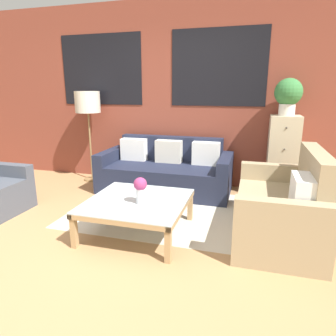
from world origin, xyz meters
TOP-DOWN VIEW (x-y plane):
  - ground_plane at (0.00, 0.00)m, footprint 16.00×16.00m
  - wall_back_brick at (0.00, 2.44)m, footprint 8.40×0.09m
  - rug at (0.39, 1.15)m, footprint 2.06×1.68m
  - couch_dark at (0.28, 1.95)m, footprint 1.93×0.88m
  - settee_vintage at (1.85, 0.82)m, footprint 0.80×1.42m
  - coffee_table at (0.39, 0.51)m, footprint 1.02×1.02m
  - floor_lamp at (-1.08, 2.12)m, footprint 0.40×0.40m
  - drawer_cabinet at (1.92, 2.16)m, footprint 0.40×0.41m
  - potted_plant at (1.92, 2.16)m, footprint 0.37×0.37m
  - flower_vase at (0.46, 0.43)m, footprint 0.13×0.13m

SIDE VIEW (x-z plane):
  - ground_plane at x=0.00m, z-range 0.00..0.00m
  - rug at x=0.39m, z-range 0.00..0.00m
  - couch_dark at x=0.28m, z-range -0.10..0.68m
  - settee_vintage at x=1.85m, z-range -0.15..0.77m
  - coffee_table at x=0.39m, z-range 0.14..0.51m
  - flower_vase at x=0.46m, z-range 0.39..0.67m
  - drawer_cabinet at x=1.92m, z-range 0.00..1.15m
  - floor_lamp at x=-1.08m, z-range 0.52..1.98m
  - wall_back_brick at x=0.00m, z-range 0.01..2.81m
  - potted_plant at x=1.92m, z-range 1.18..1.67m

